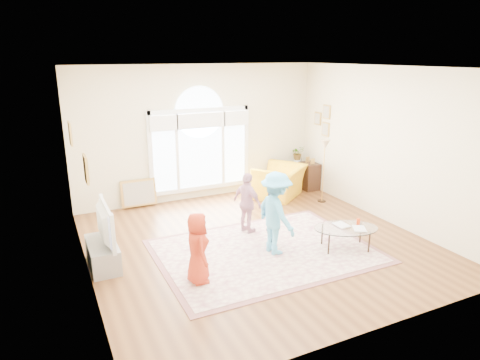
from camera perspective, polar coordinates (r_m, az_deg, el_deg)
name	(u,v)px	position (r m, az deg, el deg)	size (l,w,h in m)	color
ground	(257,243)	(8.15, 2.30, -8.34)	(6.00, 6.00, 0.00)	#543017
room_shell	(202,136)	(10.16, -5.05, 5.92)	(6.00, 6.00, 6.00)	beige
area_rug	(265,251)	(7.81, 3.35, -9.43)	(3.60, 2.60, 0.02)	beige
rug_border	(265,251)	(7.81, 3.35, -9.46)	(3.80, 2.80, 0.01)	#875351
tv_console	(103,254)	(7.58, -17.82, -9.42)	(0.45, 1.00, 0.42)	gray
television	(100,224)	(7.36, -18.13, -5.60)	(0.18, 1.16, 0.67)	black
coffee_table	(346,229)	(7.96, 13.94, -6.30)	(1.34, 1.09, 0.54)	silver
armchair	(280,181)	(10.59, 5.32, -0.20)	(1.20, 1.05, 0.78)	yellow
side_cabinet	(309,176)	(11.30, 9.21, 0.52)	(0.40, 0.50, 0.70)	black
floor_lamp	(325,149)	(10.16, 11.22, 4.03)	(0.31, 0.31, 1.51)	black
plant_pedestal	(297,172)	(11.63, 7.60, 1.04)	(0.20, 0.20, 0.70)	white
potted_plant	(298,153)	(11.50, 7.70, 3.61)	(0.33, 0.29, 0.37)	#33722D
leaning_picture	(140,207)	(10.21, -13.23, -3.53)	(0.80, 0.05, 0.62)	tan
child_red	(198,248)	(6.61, -5.68, -9.01)	(0.55, 0.36, 1.13)	#B33019
child_navy	(274,219)	(7.78, 4.51, -5.21)	(0.39, 0.25, 1.06)	#131C3A
child_pink	(247,203)	(8.35, 1.00, -3.07)	(0.71, 0.30, 1.21)	#D197AA
child_blue	(276,213)	(7.48, 4.82, -4.42)	(0.95, 0.55, 1.48)	#4FADDC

